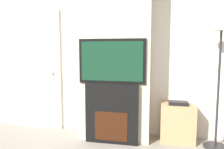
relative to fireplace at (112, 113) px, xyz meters
The scene contains 7 objects.
wall_back 1.01m from the fireplace, 90.00° to the left, with size 6.00×0.06×2.70m.
chimney_breast 0.93m from the fireplace, 90.00° to the left, with size 1.09×0.42×2.70m.
fireplace is the anchor object (origin of this frame).
television 0.78m from the fireplace, 90.00° to the right, with size 0.98×0.07×0.65m.
floor_lamp 1.68m from the fireplace, ahead, with size 0.33×0.33×1.74m.
media_stand 1.00m from the fireplace, 13.01° to the left, with size 0.50×0.30×0.63m.
entry_door 1.62m from the fireplace, 164.91° to the left, with size 0.94×0.09×2.07m.
Camera 1 is at (0.65, -1.51, 1.37)m, focal length 35.00 mm.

